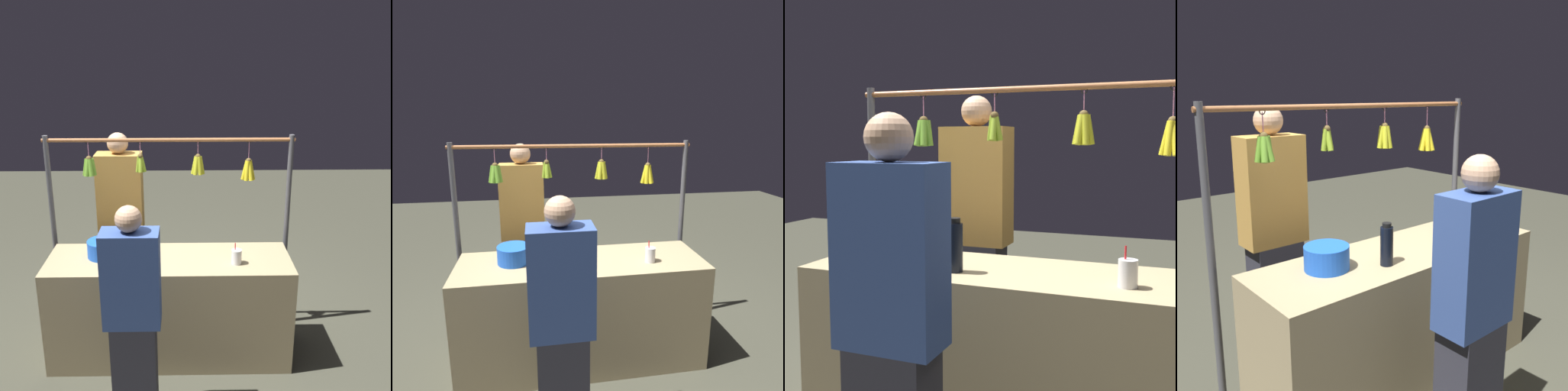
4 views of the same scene
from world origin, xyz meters
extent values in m
plane|color=#3E3E31|center=(0.00, 0.00, 0.00)|extent=(12.00, 12.00, 0.00)
cube|color=tan|center=(0.00, 0.00, 0.43)|extent=(1.93, 0.61, 0.87)
cylinder|color=#4C4C51|center=(-1.02, -0.43, 0.89)|extent=(0.04, 0.04, 1.77)
cylinder|color=#4C4C51|center=(1.02, -0.43, 0.89)|extent=(0.04, 0.04, 1.77)
cylinder|color=#9E6038|center=(0.00, -0.43, 1.73)|extent=(2.09, 0.03, 0.03)
torus|color=black|center=(-0.66, -0.43, 1.72)|extent=(0.04, 0.01, 0.04)
cylinder|color=pink|center=(-0.66, -0.43, 1.64)|extent=(0.01, 0.01, 0.16)
sphere|color=brown|center=(-0.66, -0.43, 1.56)|extent=(0.05, 0.05, 0.05)
cylinder|color=yellow|center=(-0.64, -0.44, 1.47)|extent=(0.07, 0.04, 0.17)
cylinder|color=yellow|center=(-0.65, -0.41, 1.47)|extent=(0.05, 0.06, 0.17)
cylinder|color=yellow|center=(-0.68, -0.41, 1.47)|extent=(0.06, 0.07, 0.17)
cylinder|color=yellow|center=(-0.69, -0.43, 1.47)|extent=(0.07, 0.04, 0.17)
cylinder|color=yellow|center=(-0.68, -0.46, 1.47)|extent=(0.05, 0.06, 0.17)
cylinder|color=yellow|center=(-0.65, -0.46, 1.47)|extent=(0.06, 0.06, 0.17)
torus|color=black|center=(-0.24, -0.43, 1.72)|extent=(0.04, 0.02, 0.04)
cylinder|color=pink|center=(-0.24, -0.43, 1.65)|extent=(0.01, 0.01, 0.12)
sphere|color=brown|center=(-0.24, -0.43, 1.59)|extent=(0.05, 0.05, 0.05)
cylinder|color=gold|center=(-0.21, -0.44, 1.52)|extent=(0.06, 0.04, 0.16)
cylinder|color=gold|center=(-0.22, -0.41, 1.52)|extent=(0.06, 0.06, 0.16)
cylinder|color=gold|center=(-0.25, -0.41, 1.52)|extent=(0.05, 0.06, 0.16)
cylinder|color=gold|center=(-0.27, -0.44, 1.52)|extent=(0.06, 0.04, 0.16)
cylinder|color=gold|center=(-0.26, -0.46, 1.52)|extent=(0.05, 0.06, 0.16)
cylinder|color=gold|center=(-0.22, -0.46, 1.52)|extent=(0.05, 0.05, 0.16)
torus|color=black|center=(0.24, -0.43, 1.72)|extent=(0.04, 0.01, 0.04)
cylinder|color=pink|center=(0.24, -0.43, 1.66)|extent=(0.01, 0.01, 0.12)
sphere|color=brown|center=(0.24, -0.43, 1.60)|extent=(0.05, 0.05, 0.05)
cylinder|color=#89AB29|center=(0.26, -0.44, 1.53)|extent=(0.05, 0.04, 0.14)
cylinder|color=#89AB29|center=(0.24, -0.42, 1.53)|extent=(0.04, 0.07, 0.14)
cylinder|color=#89AB29|center=(0.22, -0.44, 1.53)|extent=(0.06, 0.04, 0.14)
cylinder|color=#89AB29|center=(0.24, -0.45, 1.53)|extent=(0.04, 0.06, 0.14)
torus|color=black|center=(0.67, -0.43, 1.72)|extent=(0.04, 0.01, 0.04)
cylinder|color=pink|center=(0.67, -0.43, 1.65)|extent=(0.01, 0.01, 0.14)
sphere|color=brown|center=(0.67, -0.43, 1.58)|extent=(0.05, 0.05, 0.05)
cylinder|color=#669F2D|center=(0.70, -0.43, 1.51)|extent=(0.06, 0.04, 0.15)
cylinder|color=#669F2D|center=(0.68, -0.41, 1.51)|extent=(0.06, 0.07, 0.15)
cylinder|color=#669F2D|center=(0.66, -0.41, 1.51)|extent=(0.06, 0.07, 0.15)
cylinder|color=#669F2D|center=(0.64, -0.44, 1.51)|extent=(0.06, 0.04, 0.15)
cylinder|color=#669F2D|center=(0.65, -0.46, 1.51)|extent=(0.05, 0.05, 0.15)
cylinder|color=#669F2D|center=(0.69, -0.46, 1.51)|extent=(0.06, 0.06, 0.15)
cylinder|color=black|center=(0.23, 0.12, 0.98)|extent=(0.07, 0.07, 0.22)
cylinder|color=black|center=(0.23, 0.12, 1.10)|extent=(0.05, 0.05, 0.02)
cylinder|color=blue|center=(0.52, -0.05, 0.94)|extent=(0.25, 0.25, 0.13)
cylinder|color=silver|center=(-0.53, 0.10, 0.93)|extent=(0.08, 0.08, 0.11)
cylinder|color=red|center=(-0.51, 0.10, 0.95)|extent=(0.01, 0.02, 0.17)
cube|color=#2D2D38|center=(0.47, -0.75, 0.41)|extent=(0.33, 0.22, 0.83)
cube|color=#BF8C3F|center=(0.47, -0.75, 1.19)|extent=(0.41, 0.22, 0.72)
sphere|color=tan|center=(0.47, -0.75, 1.65)|extent=(0.19, 0.19, 0.19)
cube|color=#2D2D38|center=(0.21, 0.70, 0.37)|extent=(0.30, 0.20, 0.74)
cube|color=#334C8C|center=(0.21, 0.70, 1.06)|extent=(0.37, 0.20, 0.65)
sphere|color=tan|center=(0.21, 0.70, 1.47)|extent=(0.17, 0.17, 0.17)
camera|label=1|loc=(-0.14, 3.39, 2.49)|focal=43.18mm
camera|label=2|loc=(0.33, 2.40, 1.93)|focal=30.32mm
camera|label=3|loc=(-0.72, 2.25, 1.45)|focal=48.15mm
camera|label=4|loc=(1.82, 1.86, 1.81)|focal=40.79mm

